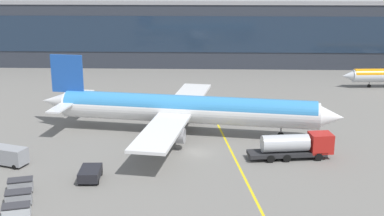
{
  "coord_description": "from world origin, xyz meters",
  "views": [
    {
      "loc": [
        1.65,
        -62.67,
        23.41
      ],
      "look_at": [
        -0.75,
        5.92,
        4.5
      ],
      "focal_mm": 46.94,
      "sensor_mm": 36.0,
      "label": 1
    }
  ],
  "objects_px": {
    "pushback_tug": "(90,173)",
    "main_airliner": "(185,109)",
    "baggage_cart_0": "(16,211)",
    "baggage_cart_2": "(21,185)",
    "baggage_cart_1": "(19,197)",
    "crew_van": "(7,155)",
    "fuel_tanker": "(296,145)"
  },
  "relations": [
    {
      "from": "pushback_tug",
      "to": "main_airliner",
      "type": "bearing_deg",
      "value": 59.91
    },
    {
      "from": "baggage_cart_0",
      "to": "baggage_cart_2",
      "type": "distance_m",
      "value": 6.4
    },
    {
      "from": "baggage_cart_2",
      "to": "main_airliner",
      "type": "bearing_deg",
      "value": 50.77
    },
    {
      "from": "main_airliner",
      "to": "baggage_cart_2",
      "type": "height_order",
      "value": "main_airliner"
    },
    {
      "from": "pushback_tug",
      "to": "baggage_cart_1",
      "type": "relative_size",
      "value": 1.32
    },
    {
      "from": "pushback_tug",
      "to": "baggage_cart_0",
      "type": "bearing_deg",
      "value": -117.94
    },
    {
      "from": "main_airliner",
      "to": "crew_van",
      "type": "xyz_separation_m",
      "value": [
        -21.61,
        -13.11,
        -2.46
      ]
    },
    {
      "from": "pushback_tug",
      "to": "baggage_cart_2",
      "type": "bearing_deg",
      "value": -154.13
    },
    {
      "from": "pushback_tug",
      "to": "baggage_cart_1",
      "type": "bearing_deg",
      "value": -132.91
    },
    {
      "from": "main_airliner",
      "to": "crew_van",
      "type": "relative_size",
      "value": 8.3
    },
    {
      "from": "main_airliner",
      "to": "baggage_cart_1",
      "type": "bearing_deg",
      "value": -123.94
    },
    {
      "from": "fuel_tanker",
      "to": "baggage_cart_1",
      "type": "bearing_deg",
      "value": -155.02
    },
    {
      "from": "baggage_cart_0",
      "to": "baggage_cart_1",
      "type": "bearing_deg",
      "value": 106.88
    },
    {
      "from": "main_airliner",
      "to": "baggage_cart_1",
      "type": "distance_m",
      "value": 28.99
    },
    {
      "from": "main_airliner",
      "to": "baggage_cart_0",
      "type": "xyz_separation_m",
      "value": [
        -15.17,
        -26.98,
        -3.0
      ]
    },
    {
      "from": "main_airliner",
      "to": "baggage_cart_1",
      "type": "xyz_separation_m",
      "value": [
        -16.1,
        -23.92,
        -3.0
      ]
    },
    {
      "from": "pushback_tug",
      "to": "crew_van",
      "type": "relative_size",
      "value": 0.73
    },
    {
      "from": "crew_van",
      "to": "baggage_cart_2",
      "type": "distance_m",
      "value": 9.02
    },
    {
      "from": "pushback_tug",
      "to": "baggage_cart_1",
      "type": "xyz_separation_m",
      "value": [
        -5.94,
        -6.4,
        -0.07
      ]
    },
    {
      "from": "pushback_tug",
      "to": "baggage_cart_2",
      "type": "xyz_separation_m",
      "value": [
        -6.87,
        -3.33,
        -0.07
      ]
    },
    {
      "from": "main_airliner",
      "to": "fuel_tanker",
      "type": "height_order",
      "value": "main_airliner"
    },
    {
      "from": "main_airliner",
      "to": "pushback_tug",
      "type": "xyz_separation_m",
      "value": [
        -10.16,
        -17.53,
        -2.93
      ]
    },
    {
      "from": "pushback_tug",
      "to": "baggage_cart_0",
      "type": "height_order",
      "value": "baggage_cart_0"
    },
    {
      "from": "fuel_tanker",
      "to": "pushback_tug",
      "type": "distance_m",
      "value": 26.03
    },
    {
      "from": "fuel_tanker",
      "to": "baggage_cart_0",
      "type": "height_order",
      "value": "fuel_tanker"
    },
    {
      "from": "fuel_tanker",
      "to": "crew_van",
      "type": "bearing_deg",
      "value": -174.48
    },
    {
      "from": "fuel_tanker",
      "to": "baggage_cart_1",
      "type": "xyz_separation_m",
      "value": [
        -30.73,
        -14.32,
        -0.96
      ]
    },
    {
      "from": "baggage_cart_1",
      "to": "baggage_cart_2",
      "type": "distance_m",
      "value": 3.2
    },
    {
      "from": "main_airliner",
      "to": "baggage_cart_1",
      "type": "relative_size",
      "value": 15.06
    },
    {
      "from": "baggage_cart_0",
      "to": "baggage_cart_1",
      "type": "distance_m",
      "value": 3.2
    },
    {
      "from": "crew_van",
      "to": "main_airliner",
      "type": "bearing_deg",
      "value": 31.24
    },
    {
      "from": "main_airliner",
      "to": "pushback_tug",
      "type": "distance_m",
      "value": 20.47
    }
  ]
}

